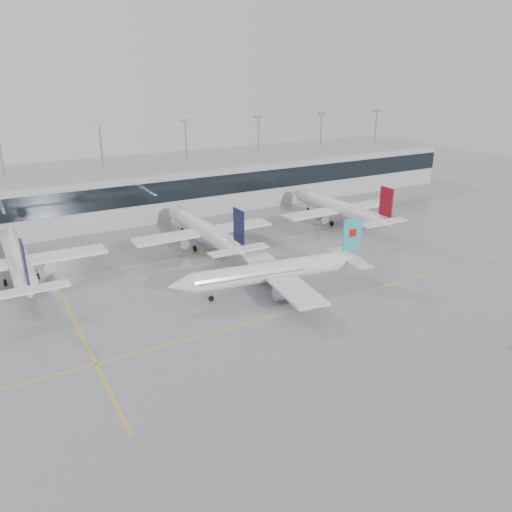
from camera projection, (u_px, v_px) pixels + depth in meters
ground at (295, 310)px, 76.34m from camera, size 320.00×320.00×0.00m
taxi_line_main at (295, 310)px, 76.34m from camera, size 120.00×0.25×0.01m
taxi_line_north at (212, 252)px, 100.71m from camera, size 120.00×0.25×0.01m
taxi_line_cross at (72, 316)px, 74.53m from camera, size 0.25×60.00×0.01m
terminal at (157, 192)px, 124.62m from camera, size 180.00×15.00×12.00m
terminal_glass at (167, 192)px, 117.96m from camera, size 180.00×0.20×5.00m
terminal_roof at (155, 167)px, 122.45m from camera, size 182.00×16.00×0.40m
light_masts at (147, 159)px, 126.93m from camera, size 156.40×1.00×22.60m
air_canada_jet at (274, 271)px, 82.08m from camera, size 35.04×27.85×10.84m
parked_jet_b at (18, 260)px, 86.09m from camera, size 29.64×36.96×11.72m
parked_jet_c at (204, 230)px, 102.42m from camera, size 29.64×36.96×11.72m
parked_jet_d at (338, 208)px, 118.75m from camera, size 29.64×36.96×11.72m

